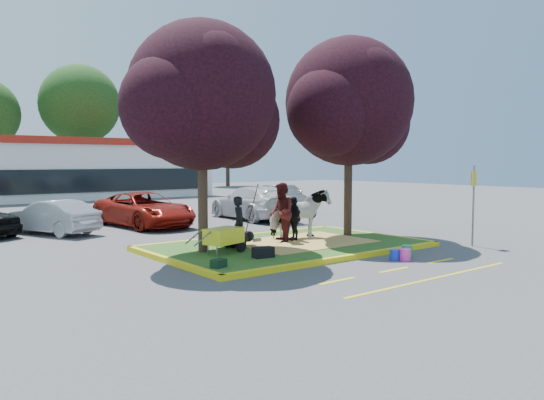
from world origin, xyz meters
TOP-DOWN VIEW (x-y plane):
  - ground at (0.00, 0.00)m, footprint 90.00×90.00m
  - median_island at (0.00, 0.00)m, footprint 8.00×5.00m
  - curb_near at (0.00, -2.58)m, footprint 8.30×0.16m
  - curb_far at (0.00, 2.58)m, footprint 8.30×0.16m
  - curb_left at (-4.08, 0.00)m, footprint 0.16×5.30m
  - curb_right at (4.08, 0.00)m, footprint 0.16×5.30m
  - straw_bedding at (0.60, 0.00)m, footprint 4.20×3.00m
  - tree_purple_left at (-2.78, 0.38)m, footprint 5.06×4.20m
  - tree_purple_right at (2.92, 0.18)m, footprint 5.30×4.40m
  - fire_lane_stripe_a at (-2.00, -4.20)m, footprint 1.10×0.12m
  - fire_lane_stripe_b at (0.00, -4.20)m, footprint 1.10×0.12m
  - fire_lane_stripe_c at (2.00, -4.20)m, footprint 1.10×0.12m
  - fire_lane_long at (0.00, -5.40)m, footprint 6.00×0.10m
  - retail_building at (2.00, 27.98)m, footprint 20.40×8.40m
  - treeline at (1.23, 37.61)m, footprint 46.58×7.80m
  - cow at (1.03, 0.60)m, footprint 2.14×1.43m
  - calf at (-1.71, 0.52)m, footprint 1.26×0.89m
  - handler at (-1.80, 0.03)m, footprint 0.58×0.67m
  - visitor_a at (0.09, 0.42)m, footprint 1.07×1.15m
  - visitor_b at (0.60, 0.40)m, footprint 0.54×0.90m
  - wheelbarrow at (-2.57, -0.35)m, footprint 1.93×0.94m
  - gear_bag_dark at (-2.04, -1.45)m, footprint 0.59×0.37m
  - gear_bag_green at (-3.70, -1.85)m, footprint 0.44×0.35m
  - sign_post at (4.98, -3.32)m, footprint 0.36×0.06m
  - bucket_green at (1.74, -3.24)m, footprint 0.34×0.34m
  - bucket_pink at (1.23, -3.58)m, footprint 0.40×0.40m
  - bucket_blue at (1.06, -3.35)m, footprint 0.31×0.31m
  - car_silver at (-4.84, 7.99)m, footprint 2.77×4.09m
  - car_red at (-1.13, 8.03)m, footprint 2.93×5.40m
  - car_white at (4.12, 7.54)m, footprint 2.60×5.55m
  - car_grey at (7.08, 8.99)m, footprint 2.82×4.71m

SIDE VIEW (x-z plane):
  - ground at x=0.00m, z-range 0.00..0.00m
  - fire_lane_stripe_a at x=-2.00m, z-range 0.00..0.01m
  - fire_lane_stripe_b at x=0.00m, z-range 0.00..0.01m
  - fire_lane_stripe_c at x=2.00m, z-range 0.00..0.01m
  - fire_lane_long at x=0.00m, z-range 0.00..0.01m
  - median_island at x=0.00m, z-range 0.00..0.15m
  - curb_near at x=0.00m, z-range 0.00..0.15m
  - curb_far at x=0.00m, z-range 0.00..0.15m
  - curb_left at x=-4.08m, z-range 0.00..0.15m
  - curb_right at x=4.08m, z-range 0.00..0.15m
  - bucket_blue at x=1.06m, z-range 0.00..0.30m
  - straw_bedding at x=0.60m, z-range 0.15..0.16m
  - bucket_pink at x=1.23m, z-range 0.00..0.33m
  - bucket_green at x=1.74m, z-range 0.00..0.34m
  - gear_bag_green at x=-3.70m, z-range 0.15..0.35m
  - gear_bag_dark at x=-2.04m, z-range 0.15..0.43m
  - calf at x=-1.71m, z-range 0.15..0.65m
  - car_silver at x=-4.84m, z-range 0.00..1.27m
  - wheelbarrow at x=-2.57m, z-range 0.29..1.02m
  - car_red at x=-1.13m, z-range 0.00..1.44m
  - car_grey at x=7.08m, z-range 0.00..1.47m
  - car_white at x=4.12m, z-range 0.00..1.57m
  - visitor_b at x=0.60m, z-range 0.15..1.58m
  - handler at x=-1.80m, z-range 0.15..1.71m
  - cow at x=1.03m, z-range 0.15..1.81m
  - visitor_a at x=0.09m, z-range 0.15..2.05m
  - sign_post at x=4.98m, z-range 0.31..2.91m
  - retail_building at x=2.00m, z-range 0.05..4.45m
  - tree_purple_left at x=-2.78m, z-range 1.10..7.61m
  - tree_purple_right at x=2.92m, z-range 1.15..7.97m
  - treeline at x=1.23m, z-range 0.42..15.05m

